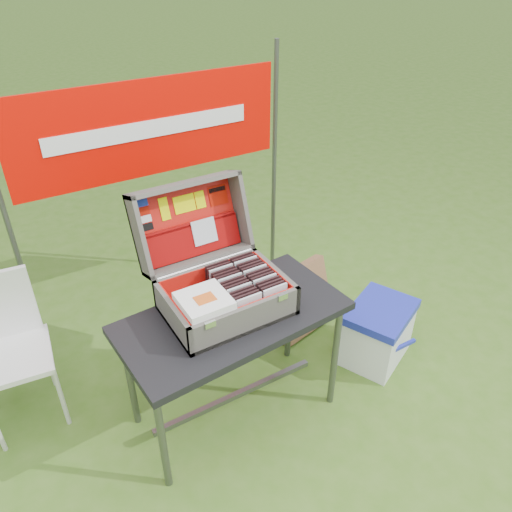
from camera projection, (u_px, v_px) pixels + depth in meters
ground at (250, 414)px, 2.75m from camera, size 80.00×80.00×0.00m
table at (235, 366)px, 2.58m from camera, size 1.14×0.62×0.69m
table_top at (233, 318)px, 2.41m from camera, size 1.14×0.62×0.04m
table_leg_fl at (162, 440)px, 2.23m from camera, size 0.04×0.04×0.65m
table_leg_fr at (335, 359)px, 2.65m from camera, size 0.04×0.04×0.65m
table_leg_bl at (130, 379)px, 2.54m from camera, size 0.04×0.04×0.65m
table_leg_br at (289, 315)px, 2.96m from camera, size 0.04×0.04×0.65m
table_brace at (235, 395)px, 2.71m from camera, size 0.95×0.03×0.03m
suitcase at (219, 260)px, 2.33m from camera, size 0.58×0.57×0.52m
suitcase_base_bottom at (227, 309)px, 2.42m from camera, size 0.58×0.41×0.02m
suitcase_base_wall_front at (247, 320)px, 2.24m from camera, size 0.58×0.02×0.15m
suitcase_base_wall_back at (208, 278)px, 2.52m from camera, size 0.58×0.02×0.15m
suitcase_base_wall_left at (172, 317)px, 2.26m from camera, size 0.02×0.41×0.15m
suitcase_base_wall_right at (275, 280)px, 2.50m from camera, size 0.02×0.41×0.15m
suitcase_liner_floor at (227, 306)px, 2.41m from camera, size 0.53×0.37×0.01m
suitcase_latch_left at (210, 325)px, 2.12m from camera, size 0.05×0.01×0.03m
suitcase_latch_right at (283, 297)px, 2.28m from camera, size 0.05×0.01×0.03m
suitcase_hinge at (206, 264)px, 2.49m from camera, size 0.52×0.02×0.02m
suitcase_lid_back at (187, 221)px, 2.55m from camera, size 0.58×0.16×0.40m
suitcase_lid_rim_far at (184, 184)px, 2.44m from camera, size 0.58×0.15×0.07m
suitcase_lid_rim_near at (200, 259)px, 2.55m from camera, size 0.58×0.15×0.07m
suitcase_lid_rim_left at (139, 237)px, 2.38m from camera, size 0.02×0.28×0.44m
suitcase_lid_rim_right at (240, 209)px, 2.62m from camera, size 0.02×0.28×0.44m
suitcase_lid_liner at (188, 221)px, 2.54m from camera, size 0.53×0.13×0.34m
suitcase_liner_wall_front at (245, 317)px, 2.24m from camera, size 0.53×0.01×0.13m
suitcase_liner_wall_back at (209, 277)px, 2.50m from camera, size 0.53×0.01×0.13m
suitcase_liner_wall_left at (175, 314)px, 2.26m from camera, size 0.01×0.37×0.13m
suitcase_liner_wall_right at (272, 279)px, 2.49m from camera, size 0.01×0.37×0.13m
suitcase_lid_pocket at (193, 240)px, 2.55m from camera, size 0.51×0.08×0.17m
suitcase_pocket_edge at (190, 225)px, 2.52m from camera, size 0.50×0.03×0.03m
suitcase_pocket_cd at (204, 231)px, 2.55m from camera, size 0.13×0.05×0.12m
lid_sticker_cc_a at (142, 203)px, 2.40m from camera, size 0.06×0.01×0.03m
lid_sticker_cc_b at (144, 211)px, 2.41m from camera, size 0.06×0.01×0.03m
lid_sticker_cc_c at (146, 219)px, 2.42m from camera, size 0.06×0.01×0.03m
lid_sticker_cc_d at (148, 227)px, 2.44m from camera, size 0.06×0.01×0.03m
lid_card_neon_tall at (164, 209)px, 2.46m from camera, size 0.05×0.04×0.11m
lid_card_neon_main at (184, 204)px, 2.51m from camera, size 0.11×0.03×0.08m
lid_card_neon_small at (200, 200)px, 2.55m from camera, size 0.05×0.03×0.08m
lid_sticker_band at (218, 195)px, 2.59m from camera, size 0.10×0.04×0.10m
lid_sticker_band_bar at (217, 189)px, 2.58m from camera, size 0.09×0.01×0.02m
cd_left_0 at (249, 309)px, 2.27m from camera, size 0.13×0.01×0.15m
cd_left_1 at (247, 307)px, 2.29m from camera, size 0.13×0.01×0.15m
cd_left_2 at (244, 304)px, 2.30m from camera, size 0.13×0.01×0.15m
cd_left_3 at (242, 301)px, 2.32m from camera, size 0.13×0.01×0.15m
cd_left_4 at (240, 299)px, 2.33m from camera, size 0.13×0.01×0.15m
cd_left_5 at (237, 296)px, 2.35m from camera, size 0.13×0.01×0.15m
cd_left_6 at (235, 294)px, 2.37m from camera, size 0.13×0.01×0.15m
cd_left_7 at (233, 291)px, 2.38m from camera, size 0.13×0.01×0.15m
cd_left_8 at (230, 289)px, 2.40m from camera, size 0.13×0.01×0.15m
cd_left_9 at (228, 286)px, 2.42m from camera, size 0.13×0.01×0.15m
cd_left_10 at (226, 284)px, 2.43m from camera, size 0.13×0.01×0.15m
cd_left_11 at (224, 282)px, 2.45m from camera, size 0.13×0.01×0.15m
cd_left_12 at (222, 279)px, 2.46m from camera, size 0.13×0.01×0.15m
cd_left_13 at (219, 277)px, 2.48m from camera, size 0.13×0.01×0.15m
cd_left_14 at (217, 275)px, 2.50m from camera, size 0.13×0.01×0.15m
cd_right_0 at (275, 299)px, 2.33m from camera, size 0.13×0.01×0.15m
cd_right_1 at (272, 297)px, 2.35m from camera, size 0.13×0.01×0.15m
cd_right_2 at (270, 294)px, 2.36m from camera, size 0.13×0.01×0.15m
cd_right_3 at (267, 292)px, 2.38m from camera, size 0.13×0.01×0.15m
cd_right_4 at (265, 290)px, 2.39m from camera, size 0.13×0.01×0.15m
cd_right_5 at (262, 287)px, 2.41m from camera, size 0.13×0.01×0.15m
cd_right_6 at (260, 285)px, 2.43m from camera, size 0.13×0.01×0.15m
cd_right_7 at (257, 282)px, 2.44m from camera, size 0.13×0.01×0.15m
cd_right_8 at (255, 280)px, 2.46m from camera, size 0.13×0.01×0.15m
cd_right_9 at (253, 278)px, 2.48m from camera, size 0.13×0.01×0.15m
cd_right_10 at (250, 276)px, 2.49m from camera, size 0.13×0.01×0.15m
cd_right_11 at (248, 273)px, 2.51m from camera, size 0.13×0.01×0.15m
cd_right_12 at (246, 271)px, 2.52m from camera, size 0.13×0.01×0.15m
cd_right_13 at (244, 269)px, 2.54m from camera, size 0.13×0.01×0.15m
cd_right_14 at (241, 267)px, 2.56m from camera, size 0.13×0.01×0.15m
songbook_0 at (204, 303)px, 2.22m from camera, size 0.22×0.22×0.00m
songbook_1 at (204, 302)px, 2.21m from camera, size 0.22×0.22×0.00m
songbook_2 at (204, 302)px, 2.21m from camera, size 0.22×0.22×0.00m
songbook_3 at (204, 301)px, 2.21m from camera, size 0.22×0.22×0.00m
songbook_4 at (204, 300)px, 2.21m from camera, size 0.22×0.22×0.00m
songbook_5 at (204, 299)px, 2.20m from camera, size 0.22×0.22×0.00m
songbook_6 at (204, 298)px, 2.20m from camera, size 0.22×0.22×0.00m
songbook_graphic at (205, 298)px, 2.19m from camera, size 0.09×0.07×0.00m
cooler at (378, 333)px, 3.03m from camera, size 0.53×0.47×0.38m
cooler_body at (377, 336)px, 3.04m from camera, size 0.50×0.45×0.33m
cooler_lid at (381, 312)px, 2.94m from camera, size 0.53×0.47×0.05m
cooler_handle at (399, 348)px, 2.89m from camera, size 0.26×0.02×0.02m
chair at (12, 360)px, 2.52m from camera, size 0.42×0.45×0.83m
chair_seat at (12, 358)px, 2.51m from camera, size 0.42×0.42×0.03m
chair_leg_fr at (61, 396)px, 2.58m from camera, size 0.02×0.02×0.43m
chair_leg_br at (48, 358)px, 2.81m from camera, size 0.02×0.02×0.43m
chair_upright_right at (29, 298)px, 2.60m from camera, size 0.02×0.02×0.40m
cardboard_box at (303, 300)px, 3.24m from camera, size 0.47×0.28×0.46m
banner_post_left at (11, 235)px, 2.71m from camera, size 0.03×0.03×1.70m
banner_post_right at (274, 171)px, 3.44m from camera, size 0.03×0.03×1.70m
banner at (151, 128)px, 2.82m from camera, size 1.60×0.02×0.55m
banner_text at (152, 129)px, 2.81m from camera, size 1.20×0.00×0.10m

